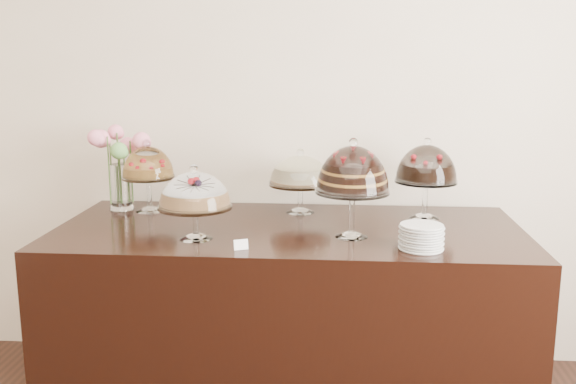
# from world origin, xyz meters

# --- Properties ---
(wall_back) EXTENTS (5.00, 0.04, 3.00)m
(wall_back) POSITION_xyz_m (0.00, 3.00, 1.50)
(wall_back) COLOR beige
(wall_back) RESTS_ON ground
(display_counter) EXTENTS (2.20, 1.00, 0.90)m
(display_counter) POSITION_xyz_m (0.10, 2.45, 0.45)
(display_counter) COLOR black
(display_counter) RESTS_ON ground
(cake_stand_sugar_sponge) EXTENTS (0.33, 0.33, 0.34)m
(cake_stand_sugar_sponge) POSITION_xyz_m (-0.30, 2.21, 1.11)
(cake_stand_sugar_sponge) COLOR white
(cake_stand_sugar_sponge) RESTS_ON display_counter
(cake_stand_choco_layer) EXTENTS (0.33, 0.33, 0.45)m
(cake_stand_choco_layer) POSITION_xyz_m (0.39, 2.30, 1.19)
(cake_stand_choco_layer) COLOR white
(cake_stand_choco_layer) RESTS_ON display_counter
(cake_stand_cheesecake) EXTENTS (0.33, 0.33, 0.34)m
(cake_stand_cheesecake) POSITION_xyz_m (0.13, 2.75, 1.11)
(cake_stand_cheesecake) COLOR white
(cake_stand_cheesecake) RESTS_ON display_counter
(cake_stand_dark_choco) EXTENTS (0.31, 0.31, 0.40)m
(cake_stand_dark_choco) POSITION_xyz_m (0.76, 2.68, 1.16)
(cake_stand_dark_choco) COLOR white
(cake_stand_dark_choco) RESTS_ON display_counter
(cake_stand_fruit_tart) EXTENTS (0.27, 0.27, 0.38)m
(cake_stand_fruit_tart) POSITION_xyz_m (-0.66, 2.72, 1.14)
(cake_stand_fruit_tart) COLOR white
(cake_stand_fruit_tart) RESTS_ON display_counter
(flower_vase) EXTENTS (0.31, 0.27, 0.44)m
(flower_vase) POSITION_xyz_m (-0.82, 2.75, 1.16)
(flower_vase) COLOR white
(flower_vase) RESTS_ON display_counter
(plate_stack) EXTENTS (0.18, 0.18, 0.10)m
(plate_stack) POSITION_xyz_m (0.68, 2.13, 0.95)
(plate_stack) COLOR silver
(plate_stack) RESTS_ON display_counter
(price_card_left) EXTENTS (0.06, 0.04, 0.04)m
(price_card_left) POSITION_xyz_m (-0.07, 2.06, 0.92)
(price_card_left) COLOR white
(price_card_left) RESTS_ON display_counter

